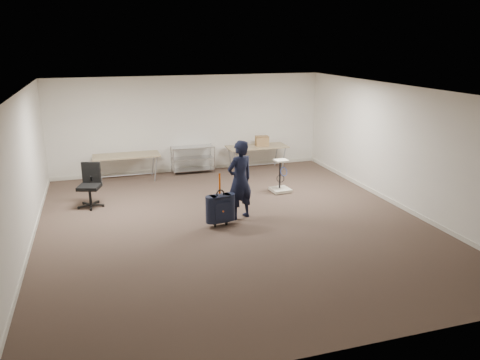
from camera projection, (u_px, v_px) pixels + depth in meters
name	position (u px, v px, depth m)	size (l,w,h in m)	color
ground	(233.00, 223.00, 9.98)	(9.00, 9.00, 0.00)	#443429
room_shell	(217.00, 201.00, 11.23)	(8.00, 9.00, 9.00)	white
folding_table_left	(126.00, 157.00, 12.86)	(1.80, 0.75, 0.73)	#8E7957
folding_table_right	(257.00, 148.00, 13.94)	(1.80, 0.75, 0.73)	#8E7957
wire_shelf	(193.00, 158.00, 13.70)	(1.22, 0.47, 0.80)	#B9BBC0
person	(240.00, 180.00, 10.04)	(0.63, 0.42, 1.74)	black
suitcase	(220.00, 208.00, 9.74)	(0.45, 0.30, 1.14)	black
office_chair	(91.00, 194.00, 10.93)	(0.62, 0.62, 1.02)	black
equipment_cart	(280.00, 184.00, 12.00)	(0.50, 0.50, 0.85)	#F0E2CE
cardboard_box	(262.00, 141.00, 13.96)	(0.38, 0.29, 0.29)	olive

